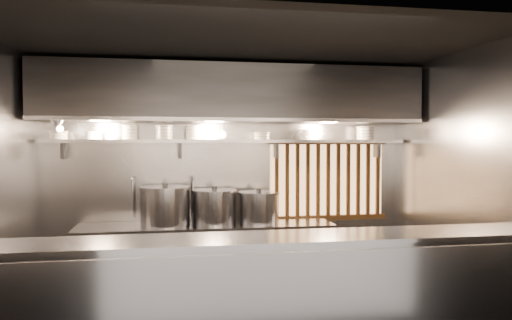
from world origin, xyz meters
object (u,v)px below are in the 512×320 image
object	(u,v)px
pendant_bulb	(222,134)
stock_pot_left	(215,206)
stock_pot_mid	(259,207)
heat_lamp	(58,124)
stock_pot_right	(165,206)

from	to	relation	value
pendant_bulb	stock_pot_left	distance (m)	0.86
stock_pot_left	stock_pot_mid	size ratio (longest dim) A/B	1.11
pendant_bulb	stock_pot_mid	distance (m)	0.98
heat_lamp	pendant_bulb	xyz separation A→B (m)	(1.80, 0.35, -0.11)
heat_lamp	pendant_bulb	world-z (taller)	heat_lamp
stock_pot_mid	stock_pot_left	bearing A→B (deg)	175.80
heat_lamp	stock_pot_mid	size ratio (longest dim) A/B	0.67
heat_lamp	pendant_bulb	distance (m)	1.83
stock_pot_left	stock_pot_mid	distance (m)	0.53
pendant_bulb	stock_pot_mid	world-z (taller)	pendant_bulb
heat_lamp	stock_pot_left	distance (m)	1.98
stock_pot_mid	stock_pot_right	distance (m)	1.11
pendant_bulb	stock_pot_left	xyz separation A→B (m)	(-0.10, -0.04, -0.86)
pendant_bulb	stock_pot_right	bearing A→B (deg)	-174.21
stock_pot_mid	stock_pot_right	size ratio (longest dim) A/B	0.74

